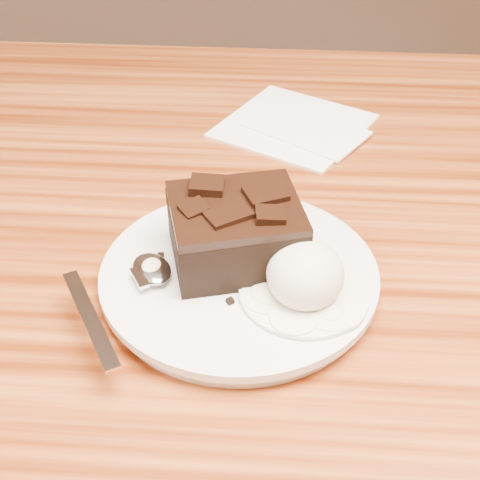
# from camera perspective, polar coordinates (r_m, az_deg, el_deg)

# --- Properties ---
(plate) EXTENTS (0.22, 0.22, 0.02)m
(plate) POSITION_cam_1_polar(r_m,az_deg,el_deg) (0.55, -0.07, -3.17)
(plate) COLOR silver
(plate) RESTS_ON dining_table
(brownie) EXTENTS (0.12, 0.11, 0.05)m
(brownie) POSITION_cam_1_polar(r_m,az_deg,el_deg) (0.55, -0.34, 0.41)
(brownie) COLOR black
(brownie) RESTS_ON plate
(ice_cream_scoop) EXTENTS (0.06, 0.06, 0.05)m
(ice_cream_scoop) POSITION_cam_1_polar(r_m,az_deg,el_deg) (0.52, 5.28, -2.76)
(ice_cream_scoop) COLOR silver
(ice_cream_scoop) RESTS_ON plate
(melt_puddle) EXTENTS (0.10, 0.10, 0.00)m
(melt_puddle) POSITION_cam_1_polar(r_m,az_deg,el_deg) (0.53, 5.17, -4.28)
(melt_puddle) COLOR white
(melt_puddle) RESTS_ON plate
(spoon) EXTENTS (0.11, 0.15, 0.01)m
(spoon) POSITION_cam_1_polar(r_m,az_deg,el_deg) (0.55, -7.11, -2.46)
(spoon) COLOR silver
(spoon) RESTS_ON plate
(napkin) EXTENTS (0.19, 0.19, 0.01)m
(napkin) POSITION_cam_1_polar(r_m,az_deg,el_deg) (0.78, 4.35, 9.25)
(napkin) COLOR white
(napkin) RESTS_ON dining_table
(crumb_a) EXTENTS (0.01, 0.01, 0.00)m
(crumb_a) POSITION_cam_1_polar(r_m,az_deg,el_deg) (0.53, 2.50, -3.75)
(crumb_a) COLOR black
(crumb_a) RESTS_ON plate
(crumb_b) EXTENTS (0.01, 0.01, 0.00)m
(crumb_b) POSITION_cam_1_polar(r_m,az_deg,el_deg) (0.56, -6.40, -1.25)
(crumb_b) COLOR black
(crumb_b) RESTS_ON plate
(crumb_c) EXTENTS (0.01, 0.01, 0.00)m
(crumb_c) POSITION_cam_1_polar(r_m,az_deg,el_deg) (0.55, 0.38, -1.67)
(crumb_c) COLOR black
(crumb_c) RESTS_ON plate
(crumb_d) EXTENTS (0.01, 0.01, 0.00)m
(crumb_d) POSITION_cam_1_polar(r_m,az_deg,el_deg) (0.52, -0.80, -4.95)
(crumb_d) COLOR black
(crumb_d) RESTS_ON plate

